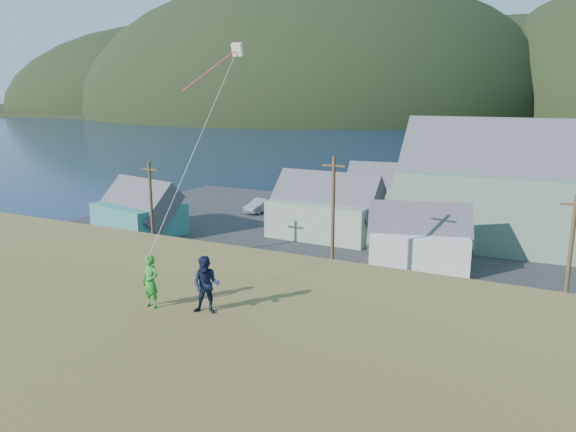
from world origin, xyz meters
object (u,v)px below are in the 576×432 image
Objects in this scene: wharf at (418,194)px; kite_flyer_navy at (206,285)px; shed_teal at (139,210)px; shed_palegreen_near at (326,208)px; kite_flyer_green at (150,282)px; shed_white at (419,239)px; shed_palegreen_far at (392,191)px.

wharf is 60.36m from kite_flyer_navy.
shed_teal is 39.68m from kite_flyer_navy.
shed_palegreen_near reaches higher than shed_teal.
shed_teal is 38.73m from kite_flyer_green.
shed_teal reaches higher than shed_white.
kite_flyer_green is (25.75, -28.39, 5.57)m from shed_teal.
shed_palegreen_far is (2.72, 13.00, -0.14)m from shed_palegreen_near.
shed_white is 5.39× the size of kite_flyer_green.
kite_flyer_navy reaches higher than shed_teal.
shed_white is 0.82× the size of shed_palegreen_far.
wharf is 2.75× the size of shed_teal.
shed_white is at bearing 72.07° from kite_flyer_navy.
kite_flyer_navy reaches higher than wharf.
wharf is 60.54m from kite_flyer_green.
shed_palegreen_far is at bearing 79.81° from shed_palegreen_near.
shed_white is 20.29m from shed_palegreen_far.
shed_palegreen_near is (-2.96, -24.11, 2.36)m from wharf.
shed_palegreen_near is 6.29× the size of kite_flyer_green.
kite_flyer_navy is at bearing -71.17° from shed_palegreen_near.
kite_flyer_green is at bearing -107.35° from shed_white.
shed_palegreen_near reaches higher than shed_palegreen_far.
wharf is at bearing 89.06° from shed_white.
kite_flyer_green is (9.11, -35.64, 5.22)m from shed_palegreen_near.
kite_flyer_navy is at bearing -103.88° from shed_white.
shed_teal is 28.02m from shed_palegreen_far.
wharf is 11.33m from shed_palegreen_far.
shed_palegreen_near is at bearing 88.26° from kite_flyer_navy.
kite_flyer_navy is (0.52, -29.45, 5.66)m from shed_white.
kite_flyer_green reaches higher than shed_palegreen_far.
shed_palegreen_far is 49.35m from kite_flyer_green.
shed_teal is 18.15m from shed_palegreen_near.
kite_flyer_green is at bearing -34.51° from shed_teal.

